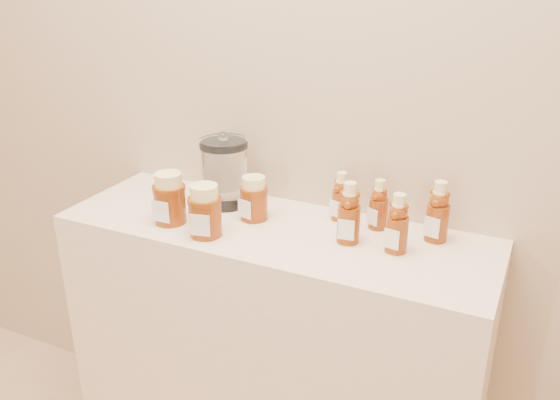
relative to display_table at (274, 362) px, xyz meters
The scene contains 11 objects.
wall_back 0.92m from the display_table, 90.00° to the left, with size 3.50×0.02×2.70m, color tan.
display_table is the anchor object (origin of this frame).
bear_bottle_back_left 0.56m from the display_table, 42.35° to the left, with size 0.05×0.05×0.16m, color #6B2608, non-canonical shape.
bear_bottle_back_mid 0.60m from the display_table, 25.70° to the left, with size 0.05×0.05×0.16m, color #6B2608, non-canonical shape.
bear_bottle_back_right 0.69m from the display_table, 15.83° to the left, with size 0.06×0.06×0.18m, color #6B2608, non-canonical shape.
bear_bottle_front_left 0.58m from the display_table, ahead, with size 0.06×0.06×0.18m, color #6B2608, non-canonical shape.
bear_bottle_front_right 0.63m from the display_table, ahead, with size 0.06×0.06×0.17m, color #6B2608, non-canonical shape.
honey_jar_left 0.60m from the display_table, 162.33° to the right, with size 0.09×0.09×0.14m, color #6B2608, non-canonical shape.
honey_jar_back 0.52m from the display_table, 156.80° to the left, with size 0.08×0.08×0.13m, color #6B2608, non-canonical shape.
honey_jar_front 0.55m from the display_table, 140.85° to the right, with size 0.09×0.09×0.14m, color #6B2608, non-canonical shape.
glass_canister 0.60m from the display_table, 155.99° to the left, with size 0.14×0.14×0.22m, color white, non-canonical shape.
Camera 1 is at (0.64, 0.24, 1.59)m, focal length 38.00 mm.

